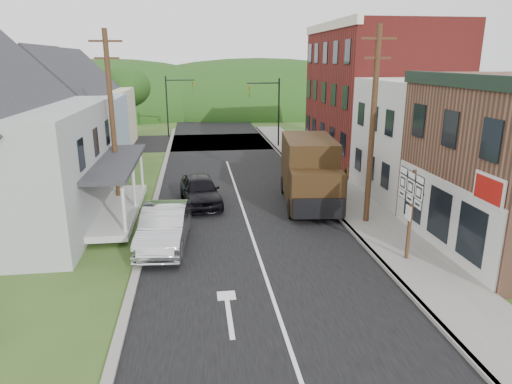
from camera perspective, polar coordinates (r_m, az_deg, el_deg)
name	(u,v)px	position (r m, az deg, el deg)	size (l,w,h in m)	color
ground	(260,261)	(17.95, 0.52, -8.58)	(120.00, 120.00, 0.00)	#2D4719
road	(236,190)	(27.29, -2.46, 0.19)	(9.00, 90.00, 0.02)	black
cross_road	(220,142)	(43.84, -4.51, 6.28)	(60.00, 9.00, 0.02)	black
sidewalk_right	(342,195)	(26.56, 10.73, -0.37)	(2.80, 55.00, 0.15)	slate
curb_right	(319,196)	(26.17, 7.92, -0.49)	(0.20, 55.00, 0.15)	slate
curb_left	(155,203)	(25.36, -12.56, -1.31)	(0.30, 55.00, 0.12)	slate
storefront_white	(442,139)	(27.61, 22.18, 6.11)	(8.00, 7.00, 6.50)	silver
storefront_red	(378,95)	(35.91, 15.00, 11.65)	(8.00, 12.00, 10.00)	maroon
house_blue	(68,117)	(34.46, -22.44, 8.62)	(7.14, 8.16, 7.28)	#8DA1C0
house_cream	(89,105)	(43.28, -20.17, 10.16)	(7.14, 8.16, 7.28)	beige
utility_pole_right	(372,126)	(21.36, 14.36, 7.99)	(1.60, 0.26, 9.00)	#472D19
utility_pole_left	(112,118)	(24.65, -17.55, 8.79)	(1.60, 0.26, 9.00)	#472D19
traffic_signal_right	(271,105)	(40.35, 1.88, 10.85)	(2.87, 0.20, 6.00)	black
traffic_signal_left	(174,99)	(46.82, -10.24, 11.35)	(2.87, 0.20, 6.00)	black
tree_left_d	(126,87)	(48.66, -15.90, 12.51)	(4.80, 4.80, 6.94)	#382616
forested_ridge	(210,111)	(71.56, -5.83, 10.10)	(90.00, 30.00, 16.00)	#1C3810
silver_sedan	(165,227)	(19.36, -11.37, -4.31)	(1.79, 5.14, 1.69)	#B8B8BD
dark_sedan	(200,191)	(24.57, -6.98, 0.19)	(1.88, 4.66, 1.59)	black
delivery_van	(310,172)	(24.33, 6.73, 2.46)	(3.21, 6.56, 3.54)	black
route_sign_cluster	(410,202)	(17.95, 18.75, -1.20)	(0.21, 2.00, 3.51)	#472D19
warning_sign	(346,184)	(22.28, 11.22, 0.93)	(0.15, 0.70, 2.54)	black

